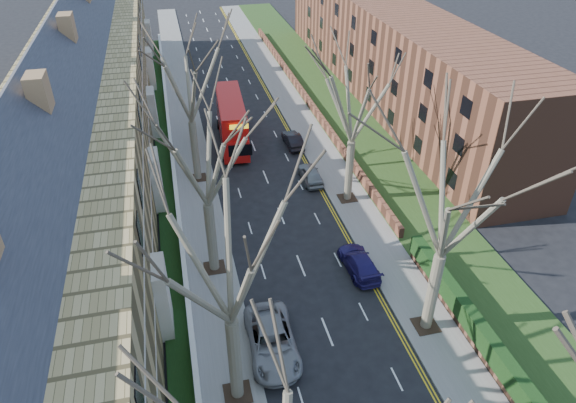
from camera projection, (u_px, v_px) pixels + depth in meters
pavement_left at (186, 125)px, 52.84m from camera, size 3.00×102.00×0.12m
pavement_right at (298, 114)px, 55.18m from camera, size 3.00×102.00×0.12m
terrace_left at (91, 114)px, 41.85m from camera, size 9.70×78.00×13.60m
flats_right at (388, 50)px, 57.93m from camera, size 13.97×54.00×10.00m
wall_hedge_right at (522, 394)px, 24.95m from camera, size 0.70×24.00×1.80m
front_wall_left at (173, 159)px, 45.73m from camera, size 0.30×78.00×1.00m
grass_verge_right at (338, 110)px, 56.01m from camera, size 6.00×102.00×0.06m
tree_left_mid at (225, 249)px, 20.92m from camera, size 10.50×10.50×14.71m
tree_left_far at (202, 146)px, 29.19m from camera, size 10.15×10.15×14.22m
tree_left_dist at (186, 71)px, 38.74m from camera, size 10.50×10.50×14.71m
tree_right_mid at (454, 189)px, 24.76m from camera, size 10.50×10.50×14.71m
tree_right_far at (355, 90)px, 36.27m from camera, size 10.15×10.15×14.22m
double_decker_bus at (232, 122)px, 48.77m from camera, size 3.06×10.30×4.29m
car_left_far at (272, 341)px, 28.17m from camera, size 2.79×5.70×1.56m
car_right_near at (359, 262)px, 33.90m from camera, size 1.96×4.49×1.29m
car_right_mid at (310, 174)px, 43.43m from camera, size 1.58×3.90×1.33m
car_right_far at (293, 140)px, 48.86m from camera, size 1.43×3.89×1.27m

